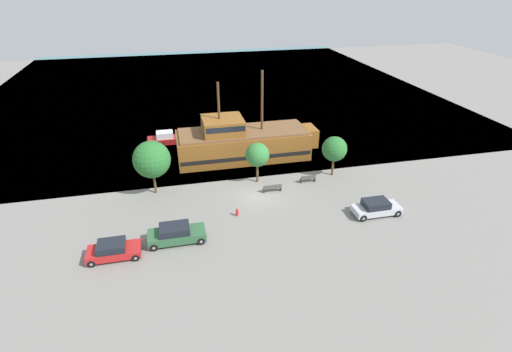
% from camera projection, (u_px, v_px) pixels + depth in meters
% --- Properties ---
extents(ground_plane, '(160.00, 160.00, 0.00)m').
position_uv_depth(ground_plane, '(259.00, 196.00, 40.22)').
color(ground_plane, gray).
extents(water_surface, '(80.00, 80.00, 0.00)m').
position_uv_depth(water_surface, '(208.00, 86.00, 78.36)').
color(water_surface, teal).
rests_on(water_surface, ground).
extents(pirate_ship, '(16.82, 5.61, 10.35)m').
position_uv_depth(pirate_ship, '(242.00, 142.00, 47.59)').
color(pirate_ship, brown).
rests_on(pirate_ship, water_surface).
extents(moored_boat_dockside, '(5.33, 2.02, 1.51)m').
position_uv_depth(moored_boat_dockside, '(167.00, 138.00, 52.47)').
color(moored_boat_dockside, maroon).
rests_on(moored_boat_dockside, water_surface).
extents(parked_car_curb_front, '(4.72, 2.02, 1.54)m').
position_uv_depth(parked_car_curb_front, '(176.00, 234.00, 33.06)').
color(parked_car_curb_front, '#2D5B38').
rests_on(parked_car_curb_front, ground_plane).
extents(parked_car_curb_mid, '(4.11, 1.95, 1.38)m').
position_uv_depth(parked_car_curb_mid, '(113.00, 250.00, 31.26)').
color(parked_car_curb_mid, '#B21E1E').
rests_on(parked_car_curb_mid, ground_plane).
extents(parked_car_curb_rear, '(4.39, 1.92, 1.46)m').
position_uv_depth(parked_car_curb_rear, '(376.00, 208.00, 36.79)').
color(parked_car_curb_rear, '#B7BCC6').
rests_on(parked_car_curb_rear, ground_plane).
extents(fire_hydrant, '(0.42, 0.25, 0.76)m').
position_uv_depth(fire_hydrant, '(237.00, 212.00, 36.70)').
color(fire_hydrant, red).
rests_on(fire_hydrant, ground_plane).
extents(bench_promenade_east, '(1.66, 0.45, 0.85)m').
position_uv_depth(bench_promenade_east, '(308.00, 179.00, 42.58)').
color(bench_promenade_east, '#4C4742').
rests_on(bench_promenade_east, ground_plane).
extents(bench_promenade_west, '(1.91, 0.45, 0.85)m').
position_uv_depth(bench_promenade_west, '(272.00, 188.00, 40.72)').
color(bench_promenade_west, '#4C4742').
rests_on(bench_promenade_west, ground_plane).
extents(tree_row_east, '(3.69, 3.69, 5.58)m').
position_uv_depth(tree_row_east, '(152.00, 159.00, 39.05)').
color(tree_row_east, brown).
rests_on(tree_row_east, ground_plane).
extents(tree_row_mideast, '(2.52, 2.52, 4.41)m').
position_uv_depth(tree_row_mideast, '(257.00, 155.00, 41.46)').
color(tree_row_mideast, brown).
rests_on(tree_row_mideast, ground_plane).
extents(tree_row_midwest, '(2.71, 2.71, 4.47)m').
position_uv_depth(tree_row_midwest, '(334.00, 149.00, 42.90)').
color(tree_row_midwest, brown).
rests_on(tree_row_midwest, ground_plane).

